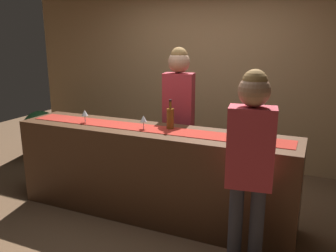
{
  "coord_description": "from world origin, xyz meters",
  "views": [
    {
      "loc": [
        1.52,
        -3.01,
        1.84
      ],
      "look_at": [
        0.19,
        0.0,
        1.0
      ],
      "focal_mm": 36.65,
      "sensor_mm": 36.0,
      "label": 1
    }
  ],
  "objects_px": {
    "wine_bottle_amber": "(170,118)",
    "bartender": "(179,106)",
    "wine_glass_near_customer": "(144,119)",
    "wine_bottle_green": "(263,129)",
    "customer_sipping": "(250,156)",
    "potted_plant_tall": "(41,133)",
    "wine_glass_mid_counter": "(85,113)"
  },
  "relations": [
    {
      "from": "wine_bottle_amber",
      "to": "bartender",
      "type": "bearing_deg",
      "value": 102.76
    },
    {
      "from": "wine_bottle_amber",
      "to": "wine_glass_near_customer",
      "type": "distance_m",
      "value": 0.27
    },
    {
      "from": "wine_bottle_green",
      "to": "customer_sipping",
      "type": "height_order",
      "value": "customer_sipping"
    },
    {
      "from": "wine_glass_near_customer",
      "to": "bartender",
      "type": "height_order",
      "value": "bartender"
    },
    {
      "from": "wine_bottle_amber",
      "to": "wine_bottle_green",
      "type": "bearing_deg",
      "value": -4.68
    },
    {
      "from": "bartender",
      "to": "wine_bottle_green",
      "type": "bearing_deg",
      "value": 142.92
    },
    {
      "from": "wine_bottle_amber",
      "to": "wine_glass_near_customer",
      "type": "xyz_separation_m",
      "value": [
        -0.24,
        -0.12,
        -0.01
      ]
    },
    {
      "from": "wine_bottle_green",
      "to": "wine_glass_near_customer",
      "type": "height_order",
      "value": "wine_bottle_green"
    },
    {
      "from": "customer_sipping",
      "to": "wine_bottle_amber",
      "type": "bearing_deg",
      "value": 136.58
    },
    {
      "from": "wine_bottle_green",
      "to": "customer_sipping",
      "type": "bearing_deg",
      "value": -89.8
    },
    {
      "from": "wine_glass_near_customer",
      "to": "potted_plant_tall",
      "type": "xyz_separation_m",
      "value": [
        -2.21,
        0.84,
        -0.6
      ]
    },
    {
      "from": "bartender",
      "to": "potted_plant_tall",
      "type": "height_order",
      "value": "bartender"
    },
    {
      "from": "bartender",
      "to": "wine_glass_mid_counter",
      "type": "bearing_deg",
      "value": 29.23
    },
    {
      "from": "wine_glass_near_customer",
      "to": "customer_sipping",
      "type": "height_order",
      "value": "customer_sipping"
    },
    {
      "from": "wine_bottle_amber",
      "to": "wine_bottle_green",
      "type": "distance_m",
      "value": 0.93
    },
    {
      "from": "wine_glass_near_customer",
      "to": "wine_glass_mid_counter",
      "type": "xyz_separation_m",
      "value": [
        -0.71,
        -0.01,
        0.0
      ]
    },
    {
      "from": "potted_plant_tall",
      "to": "wine_glass_near_customer",
      "type": "bearing_deg",
      "value": -20.89
    },
    {
      "from": "wine_glass_mid_counter",
      "to": "wine_bottle_green",
      "type": "bearing_deg",
      "value": 1.59
    },
    {
      "from": "bartender",
      "to": "potted_plant_tall",
      "type": "distance_m",
      "value": 2.44
    },
    {
      "from": "wine_bottle_amber",
      "to": "wine_glass_near_customer",
      "type": "height_order",
      "value": "wine_bottle_amber"
    },
    {
      "from": "wine_bottle_green",
      "to": "wine_glass_near_customer",
      "type": "xyz_separation_m",
      "value": [
        -1.17,
        -0.04,
        -0.01
      ]
    },
    {
      "from": "bartender",
      "to": "potted_plant_tall",
      "type": "xyz_separation_m",
      "value": [
        -2.34,
        0.22,
        -0.64
      ]
    },
    {
      "from": "wine_bottle_green",
      "to": "potted_plant_tall",
      "type": "bearing_deg",
      "value": 166.63
    },
    {
      "from": "wine_bottle_amber",
      "to": "wine_glass_mid_counter",
      "type": "distance_m",
      "value": 0.96
    },
    {
      "from": "wine_bottle_green",
      "to": "customer_sipping",
      "type": "relative_size",
      "value": 0.18
    },
    {
      "from": "customer_sipping",
      "to": "wine_glass_near_customer",
      "type": "bearing_deg",
      "value": 147.15
    },
    {
      "from": "bartender",
      "to": "wine_glass_near_customer",
      "type": "bearing_deg",
      "value": 70.62
    },
    {
      "from": "customer_sipping",
      "to": "potted_plant_tall",
      "type": "distance_m",
      "value": 3.69
    },
    {
      "from": "customer_sipping",
      "to": "wine_glass_mid_counter",
      "type": "bearing_deg",
      "value": 156.15
    },
    {
      "from": "customer_sipping",
      "to": "potted_plant_tall",
      "type": "relative_size",
      "value": 2.07
    },
    {
      "from": "wine_bottle_green",
      "to": "bartender",
      "type": "relative_size",
      "value": 0.17
    },
    {
      "from": "customer_sipping",
      "to": "wine_bottle_green",
      "type": "bearing_deg",
      "value": 81.87
    }
  ]
}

